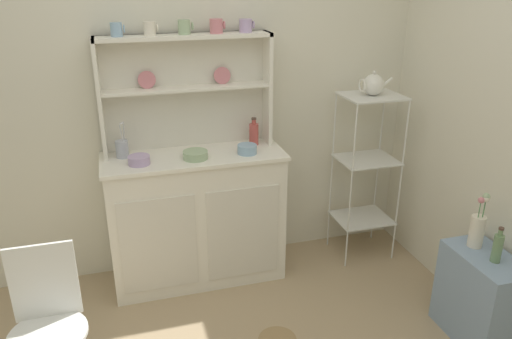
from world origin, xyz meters
The scene contains 19 objects.
wall_back centered at (0.00, 1.62, 1.25)m, with size 3.84×0.05×2.50m, color silver.
hutch_cabinet centered at (0.00, 1.37, 0.47)m, with size 1.17×0.45×0.91m.
hutch_shelf_unit centered at (0.00, 1.53, 1.34)m, with size 1.09×0.18×0.74m.
bakers_rack centered at (1.24, 1.35, 0.76)m, with size 0.40×0.34×1.22m.
side_shelf_blue centered at (1.44, 0.29, 0.27)m, with size 0.28×0.48×0.55m, color #849EBC.
wire_chair centered at (-0.86, 0.48, 0.52)m, with size 0.36×0.36×0.85m.
cup_sky_0 centered at (-0.40, 1.49, 1.69)m, with size 0.08×0.07×0.08m.
cup_cream_1 centered at (-0.20, 1.49, 1.69)m, with size 0.08×0.07×0.08m.
cup_sage_2 centered at (0.01, 1.49, 1.69)m, with size 0.09×0.07×0.09m.
cup_rose_3 centered at (0.20, 1.49, 1.69)m, with size 0.09×0.08×0.09m.
cup_lilac_4 centered at (0.39, 1.49, 1.69)m, with size 0.09×0.08×0.08m.
bowl_mixing_large centered at (-0.35, 1.29, 0.94)m, with size 0.13×0.13×0.05m, color #B79ECC.
bowl_floral_medium centered at (0.00, 1.29, 0.94)m, with size 0.16×0.16×0.05m, color #9EB78E.
bowl_cream_small centered at (0.34, 1.29, 0.94)m, with size 0.12×0.12×0.06m, color #8EB2D1.
jam_bottle centered at (0.43, 1.45, 0.99)m, with size 0.06×0.06×0.19m.
utensil_jar centered at (-0.44, 1.45, 0.97)m, with size 0.08×0.08×0.23m.
porcelain_teapot centered at (1.23, 1.35, 1.29)m, with size 0.23×0.14×0.17m.
flower_vase centered at (1.44, 0.41, 0.66)m, with size 0.08×0.08×0.33m.
oil_bottle centered at (1.44, 0.24, 0.63)m, with size 0.05×0.05×0.21m.
Camera 1 is at (-0.46, -1.63, 2.02)m, focal length 35.08 mm.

